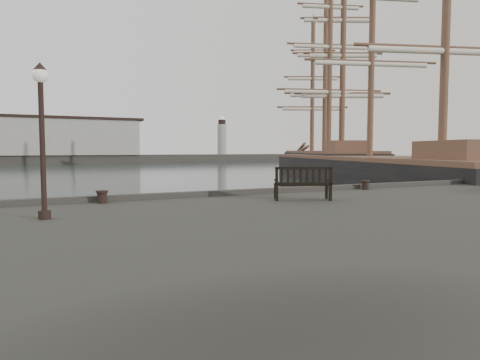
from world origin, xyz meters
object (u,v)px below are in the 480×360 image
object	(u,v)px
lamp_post	(42,119)
tall_ship_main	(369,177)
bench	(302,190)
bollard_left	(102,197)
bollard_right	(365,185)
tall_ship_far	(324,167)

from	to	relation	value
lamp_post	tall_ship_main	xyz separation A→B (m)	(26.78, 18.81, -3.07)
bench	lamp_post	xyz separation A→B (m)	(-7.32, -0.56, 1.92)
lamp_post	bench	bearing A→B (deg)	4.40
bollard_left	tall_ship_main	size ratio (longest dim) A/B	0.01
bollard_right	bench	bearing A→B (deg)	-155.86
bollard_right	lamp_post	bearing A→B (deg)	-167.96
bollard_left	lamp_post	distance (m)	3.57
bench	tall_ship_far	size ratio (longest dim) A/B	0.06
bollard_left	tall_ship_far	size ratio (longest dim) A/B	0.01
bollard_left	bollard_right	bearing A→B (deg)	0.12
bollard_left	tall_ship_main	world-z (taller)	tall_ship_main
bench	bollard_right	world-z (taller)	bench
lamp_post	bollard_right	bearing A→B (deg)	12.04
tall_ship_main	lamp_post	bearing A→B (deg)	-127.17
tall_ship_main	tall_ship_far	bearing A→B (deg)	82.49
bollard_left	lamp_post	world-z (taller)	lamp_post
bollard_left	lamp_post	bearing A→B (deg)	-122.93
bollard_left	bench	bearing A→B (deg)	-18.19
tall_ship_far	lamp_post	bearing A→B (deg)	-109.36
tall_ship_far	bollard_right	bearing A→B (deg)	-100.16
bench	tall_ship_main	xyz separation A→B (m)	(19.46, 18.24, -1.15)
lamp_post	tall_ship_main	distance (m)	32.87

